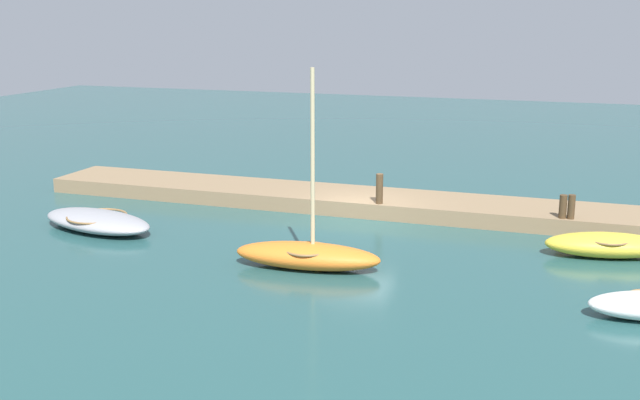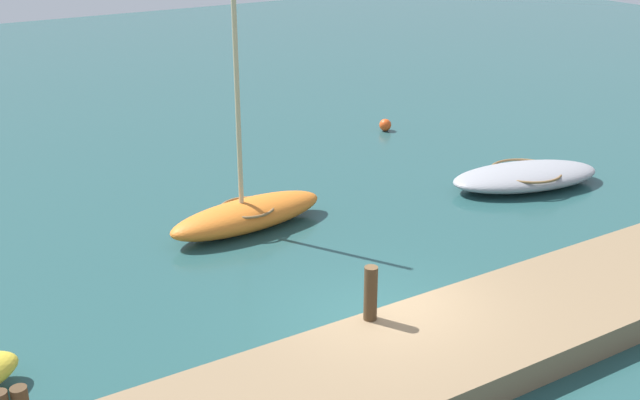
% 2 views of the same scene
% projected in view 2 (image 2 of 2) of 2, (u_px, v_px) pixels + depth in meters
% --- Properties ---
extents(ground_plane, '(84.00, 84.00, 0.00)m').
position_uv_depth(ground_plane, '(380.00, 324.00, 15.94)').
color(ground_plane, '#234C4C').
extents(dock_platform, '(26.45, 2.97, 0.57)m').
position_uv_depth(dock_platform, '(437.00, 353.00, 14.47)').
color(dock_platform, '#846B4C').
rests_on(dock_platform, ground_plane).
extents(rowboat_orange, '(4.42, 1.71, 5.79)m').
position_uv_depth(rowboat_orange, '(247.00, 213.00, 20.17)').
color(rowboat_orange, orange).
rests_on(rowboat_orange, ground_plane).
extents(motorboat_grey, '(4.89, 2.98, 0.63)m').
position_uv_depth(motorboat_grey, '(525.00, 176.00, 23.03)').
color(motorboat_grey, '#939399').
rests_on(motorboat_grey, ground_plane).
extents(mooring_post_mid_east, '(0.25, 0.25, 1.09)m').
position_uv_depth(mooring_post_mid_east, '(371.00, 293.00, 14.83)').
color(mooring_post_mid_east, '#47331E').
rests_on(mooring_post_mid_east, dock_platform).
extents(marker_buoy, '(0.43, 0.43, 0.43)m').
position_uv_depth(marker_buoy, '(385.00, 125.00, 28.25)').
color(marker_buoy, '#E54C19').
rests_on(marker_buoy, ground_plane).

